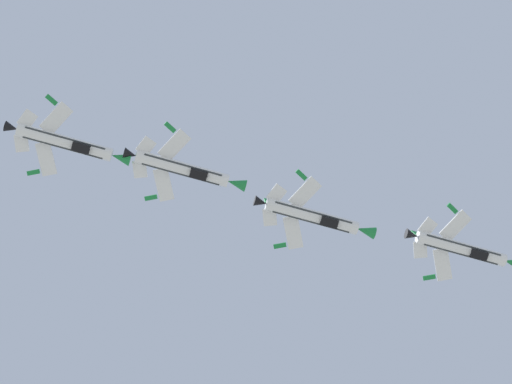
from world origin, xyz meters
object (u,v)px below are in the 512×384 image
(fighter_jet_right_wing, at_px, (314,217))
(fighter_jet_left_outer, at_px, (184,169))
(fighter_jet_right_outer, at_px, (67,143))
(fighter_jet_left_wing, at_px, (463,249))

(fighter_jet_right_wing, bearing_deg, fighter_jet_left_outer, -88.63)
(fighter_jet_right_wing, xyz_separation_m, fighter_jet_left_outer, (-16.80, -3.78, 2.89))
(fighter_jet_right_wing, height_order, fighter_jet_right_outer, fighter_jet_right_outer)
(fighter_jet_left_wing, xyz_separation_m, fighter_jet_right_wing, (-19.66, -2.94, -0.36))
(fighter_jet_right_wing, relative_size, fighter_jet_left_outer, 1.00)
(fighter_jet_right_wing, bearing_deg, fighter_jet_left_wing, 87.20)
(fighter_jet_right_wing, relative_size, fighter_jet_right_outer, 1.00)
(fighter_jet_right_outer, bearing_deg, fighter_jet_left_outer, 87.02)
(fighter_jet_left_outer, relative_size, fighter_jet_right_outer, 1.00)
(fighter_jet_left_wing, height_order, fighter_jet_right_wing, fighter_jet_left_wing)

